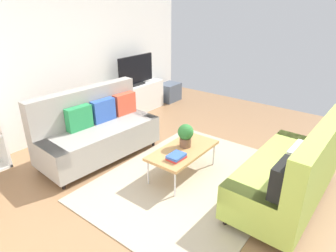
# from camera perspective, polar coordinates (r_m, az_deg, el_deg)

# --- Properties ---
(ground_plane) EXTENTS (7.68, 7.68, 0.00)m
(ground_plane) POSITION_cam_1_polar(r_m,az_deg,el_deg) (4.30, 3.84, -10.03)
(ground_plane) COLOR #936B47
(wall_far) EXTENTS (6.40, 0.12, 2.90)m
(wall_far) POSITION_cam_1_polar(r_m,az_deg,el_deg) (5.71, -20.26, 12.80)
(wall_far) COLOR white
(wall_far) RESTS_ON ground_plane
(area_rug) EXTENTS (2.90, 2.20, 0.01)m
(area_rug) POSITION_cam_1_polar(r_m,az_deg,el_deg) (4.25, 4.71, -10.48)
(area_rug) COLOR tan
(area_rug) RESTS_ON ground_plane
(couch_beige) EXTENTS (1.95, 0.97, 1.10)m
(couch_beige) POSITION_cam_1_polar(r_m,az_deg,el_deg) (4.79, -13.79, -0.85)
(couch_beige) COLOR gray
(couch_beige) RESTS_ON ground_plane
(couch_green) EXTENTS (1.92, 0.88, 1.10)m
(couch_green) POSITION_cam_1_polar(r_m,az_deg,el_deg) (3.89, 23.12, -8.33)
(couch_green) COLOR #A3BC4C
(couch_green) RESTS_ON ground_plane
(coffee_table) EXTENTS (1.10, 0.56, 0.42)m
(coffee_table) POSITION_cam_1_polar(r_m,az_deg,el_deg) (4.17, 2.96, -4.85)
(coffee_table) COLOR #B7844C
(coffee_table) RESTS_ON ground_plane
(tv_console) EXTENTS (1.40, 0.44, 0.64)m
(tv_console) POSITION_cam_1_polar(r_m,az_deg,el_deg) (6.67, -6.18, 5.44)
(tv_console) COLOR silver
(tv_console) RESTS_ON ground_plane
(tv) EXTENTS (1.00, 0.20, 0.64)m
(tv) POSITION_cam_1_polar(r_m,az_deg,el_deg) (6.49, -6.30, 10.72)
(tv) COLOR black
(tv) RESTS_ON tv_console
(storage_trunk) EXTENTS (0.52, 0.40, 0.44)m
(storage_trunk) POSITION_cam_1_polar(r_m,az_deg,el_deg) (7.43, 0.30, 6.66)
(storage_trunk) COLOR #4C5666
(storage_trunk) RESTS_ON ground_plane
(potted_plant) EXTENTS (0.23, 0.23, 0.34)m
(potted_plant) POSITION_cam_1_polar(r_m,az_deg,el_deg) (4.16, 3.46, -1.66)
(potted_plant) COLOR brown
(potted_plant) RESTS_ON coffee_table
(table_book_0) EXTENTS (0.25, 0.20, 0.03)m
(table_book_0) POSITION_cam_1_polar(r_m,az_deg,el_deg) (3.91, 1.63, -6.25)
(table_book_0) COLOR red
(table_book_0) RESTS_ON coffee_table
(table_book_1) EXTENTS (0.24, 0.18, 0.04)m
(table_book_1) POSITION_cam_1_polar(r_m,az_deg,el_deg) (3.89, 1.63, -5.84)
(table_book_1) COLOR #3359B2
(table_book_1) RESTS_ON table_book_0
(vase_0) EXTENTS (0.10, 0.10, 0.12)m
(vase_0) POSITION_cam_1_polar(r_m,az_deg,el_deg) (6.21, -10.39, 7.50)
(vase_0) COLOR #33B29E
(vase_0) RESTS_ON tv_console
(bottle_0) EXTENTS (0.05, 0.05, 0.23)m
(bottle_0) POSITION_cam_1_polar(r_m,az_deg,el_deg) (6.24, -8.75, 8.22)
(bottle_0) COLOR red
(bottle_0) RESTS_ON tv_console
(bottle_1) EXTENTS (0.05, 0.05, 0.15)m
(bottle_1) POSITION_cam_1_polar(r_m,az_deg,el_deg) (6.31, -8.06, 8.07)
(bottle_1) COLOR #3F8C4C
(bottle_1) RESTS_ON tv_console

